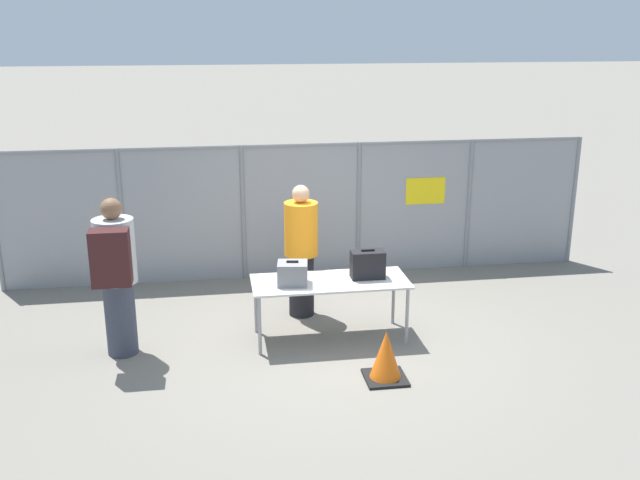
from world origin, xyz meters
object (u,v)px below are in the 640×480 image
traveler_hooded (116,272)px  traffic_cone (386,357)px  utility_trailer (387,209)px  security_worker_near (301,249)px  suitcase_grey (293,273)px  inspection_table (330,285)px  suitcase_black (368,264)px

traveler_hooded → traffic_cone: (2.81, -1.02, -0.75)m
traveler_hooded → utility_trailer: (4.20, 4.44, -0.58)m
security_worker_near → suitcase_grey: bearing=78.5°
traveler_hooded → traffic_cone: size_ratio=3.31×
inspection_table → suitcase_black: bearing=3.4°
suitcase_grey → traveler_hooded: 1.96m
traveler_hooded → security_worker_near: (2.17, 0.87, -0.12)m
suitcase_black → utility_trailer: suitcase_black is taller
suitcase_black → inspection_table: bearing=-176.6°
traveler_hooded → traffic_cone: traveler_hooded is taller
inspection_table → traffic_cone: (0.41, -1.11, -0.42)m
inspection_table → suitcase_black: (0.45, 0.03, 0.22)m
utility_trailer → traffic_cone: (-1.38, -5.46, -0.16)m
suitcase_grey → traveler_hooded: (-1.96, -0.03, 0.14)m
utility_trailer → inspection_table: bearing=-112.4°
traffic_cone → traveler_hooded: bearing=160.1°
inspection_table → traveler_hooded: size_ratio=1.01×
suitcase_grey → suitcase_black: (0.90, 0.08, 0.03)m
suitcase_black → traveler_hooded: traveler_hooded is taller
security_worker_near → traffic_cone: security_worker_near is taller
suitcase_grey → traffic_cone: 1.49m
suitcase_black → utility_trailer: 4.55m
inspection_table → traffic_cone: size_ratio=3.33×
security_worker_near → suitcase_black: bearing=134.9°
suitcase_grey → traveler_hooded: size_ratio=0.21×
inspection_table → suitcase_grey: bearing=-173.3°
security_worker_near → inspection_table: bearing=109.3°
suitcase_black → security_worker_near: security_worker_near is taller
security_worker_near → utility_trailer: 4.13m
traveler_hooded → security_worker_near: size_ratio=1.06×
traveler_hooded → security_worker_near: traveler_hooded is taller
suitcase_grey → security_worker_near: 0.86m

